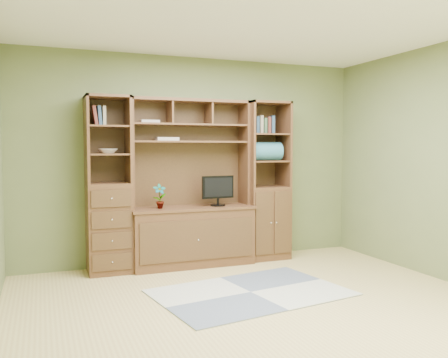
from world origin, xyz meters
name	(u,v)px	position (x,y,z in m)	size (l,w,h in m)	color
room	(263,165)	(0.00, 0.00, 1.30)	(4.60, 4.10, 2.64)	tan
center_hutch	(192,183)	(-0.12, 1.73, 1.02)	(1.54, 0.53, 2.05)	#4E2F1B
left_tower	(108,185)	(-1.12, 1.77, 1.02)	(0.50, 0.45, 2.05)	#4E2F1B
right_tower	(266,181)	(0.90, 1.77, 1.02)	(0.55, 0.45, 2.05)	#4E2F1B
rug	(251,292)	(0.08, 0.43, 0.01)	(1.85, 1.23, 0.01)	gray
monitor	(218,185)	(0.20, 1.70, 0.99)	(0.42, 0.19, 0.52)	black
orchid	(160,196)	(-0.54, 1.70, 0.88)	(0.16, 0.11, 0.30)	#9A4A34
magazines	(167,139)	(-0.41, 1.82, 1.56)	(0.26, 0.19, 0.04)	#AF9F95
bowl	(108,151)	(-1.12, 1.77, 1.42)	(0.22, 0.22, 0.05)	beige
blanket_teal	(265,151)	(0.87, 1.73, 1.41)	(0.41, 0.24, 0.24)	#2E687A
blanket_red	(266,154)	(0.95, 1.85, 1.38)	(0.32, 0.18, 0.18)	brown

